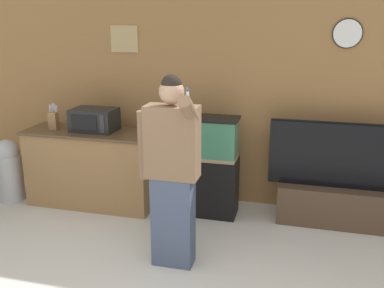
{
  "coord_description": "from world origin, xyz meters",
  "views": [
    {
      "loc": [
        1.04,
        -2.09,
        2.28
      ],
      "look_at": [
        -0.01,
        1.95,
        1.05
      ],
      "focal_mm": 40.0,
      "sensor_mm": 36.0,
      "label": 1
    }
  ],
  "objects": [
    {
      "name": "microwave",
      "position": [
        -1.38,
        2.52,
        1.09
      ],
      "size": [
        0.53,
        0.38,
        0.27
      ],
      "color": "black",
      "rests_on": "counter_island"
    },
    {
      "name": "wall_back_paneled",
      "position": [
        0.0,
        3.04,
        1.3
      ],
      "size": [
        10.0,
        0.08,
        2.6
      ],
      "color": "olive",
      "rests_on": "ground_plane"
    },
    {
      "name": "trash_bin",
      "position": [
        -2.54,
        2.33,
        0.41
      ],
      "size": [
        0.33,
        0.33,
        0.81
      ],
      "color": "#B7B7BC",
      "rests_on": "ground_plane"
    },
    {
      "name": "counter_island",
      "position": [
        -1.44,
        2.48,
        0.48
      ],
      "size": [
        1.62,
        0.6,
        0.96
      ],
      "color": "olive",
      "rests_on": "ground_plane"
    },
    {
      "name": "knife_block",
      "position": [
        -1.9,
        2.45,
        1.08
      ],
      "size": [
        0.11,
        0.08,
        0.32
      ],
      "color": "olive",
      "rests_on": "counter_island"
    },
    {
      "name": "aquarium_on_stand",
      "position": [
        -0.04,
        2.57,
        0.6
      ],
      "size": [
        0.84,
        0.36,
        1.2
      ],
      "color": "black",
      "rests_on": "ground_plane"
    },
    {
      "name": "tv_on_stand",
      "position": [
        1.52,
        2.67,
        0.35
      ],
      "size": [
        1.59,
        0.4,
        1.2
      ],
      "color": "#4C3828",
      "rests_on": "ground_plane"
    },
    {
      "name": "person_standing",
      "position": [
        -0.06,
        1.41,
        0.95
      ],
      "size": [
        0.57,
        0.43,
        1.82
      ],
      "color": "#424C66",
      "rests_on": "ground_plane"
    }
  ]
}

